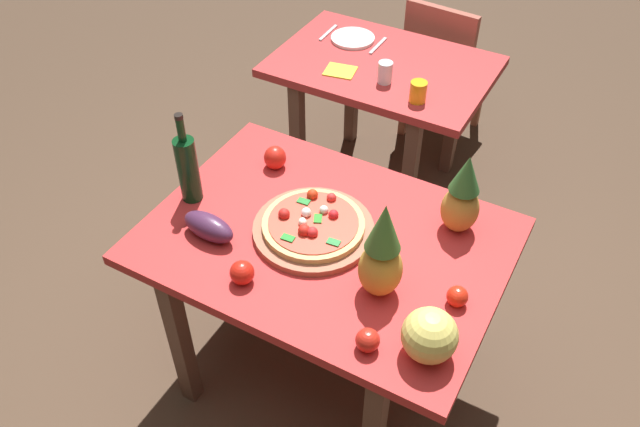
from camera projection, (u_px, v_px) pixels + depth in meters
name	position (u px, v px, depth m)	size (l,w,h in m)	color
ground_plane	(325.00, 361.00, 2.71)	(10.00, 10.00, 0.00)	#4C3828
display_table	(325.00, 255.00, 2.27)	(1.21, 0.88, 0.74)	brown
background_table	(381.00, 84.00, 3.15)	(1.03, 0.71, 0.74)	brown
dining_chair	(443.00, 64.00, 3.57)	(0.43, 0.43, 0.85)	#98573E
pizza_board	(313.00, 230.00, 2.21)	(0.42, 0.42, 0.03)	#98573E
pizza	(313.00, 224.00, 2.20)	(0.35, 0.35, 0.06)	tan
wine_bottle	(188.00, 168.00, 2.26)	(0.08, 0.08, 0.36)	black
pineapple_left	(462.00, 198.00, 2.15)	(0.13, 0.13, 0.31)	#B28334
pineapple_right	(382.00, 255.00, 1.93)	(0.14, 0.14, 0.36)	gold
melon	(430.00, 335.00, 1.81)	(0.16, 0.16, 0.16)	#DECF63
bell_pepper	(275.00, 158.00, 2.46)	(0.09, 0.09, 0.09)	red
eggplant	(209.00, 227.00, 2.18)	(0.20, 0.09, 0.09)	#462441
tomato_beside_pepper	(368.00, 340.00, 1.85)	(0.07, 0.07, 0.07)	red
tomato_by_bottle	(457.00, 296.00, 1.97)	(0.07, 0.07, 0.07)	red
tomato_near_board	(242.00, 273.00, 2.03)	(0.08, 0.08, 0.08)	red
drinking_glass_juice	(418.00, 92.00, 2.79)	(0.07, 0.07, 0.09)	#F4A41C
drinking_glass_water	(385.00, 72.00, 2.91)	(0.07, 0.07, 0.10)	silver
dinner_plate	(353.00, 38.00, 3.23)	(0.22, 0.22, 0.02)	white
fork_utensil	(328.00, 33.00, 3.28)	(0.02, 0.18, 0.01)	silver
knife_utensil	(378.00, 46.00, 3.18)	(0.02, 0.18, 0.01)	silver
napkin_folded	(340.00, 71.00, 3.01)	(0.14, 0.12, 0.01)	yellow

